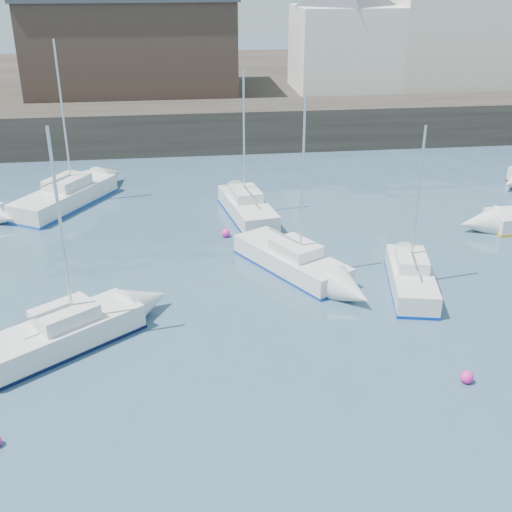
{
  "coord_description": "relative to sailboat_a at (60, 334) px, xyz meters",
  "views": [
    {
      "loc": [
        -3.01,
        -11.53,
        12.35
      ],
      "look_at": [
        0.0,
        12.0,
        1.5
      ],
      "focal_mm": 45.0,
      "sensor_mm": 36.0,
      "label": 1
    }
  ],
  "objects": [
    {
      "name": "water",
      "position": [
        7.36,
        -8.41,
        -0.55
      ],
      "size": [
        220.0,
        220.0,
        0.0
      ],
      "primitive_type": "plane",
      "color": "#2D4760",
      "rests_on": "ground"
    },
    {
      "name": "quay_wall",
      "position": [
        7.36,
        26.59,
        0.95
      ],
      "size": [
        90.0,
        5.0,
        3.0
      ],
      "primitive_type": "cube",
      "color": "#28231E",
      "rests_on": "ground"
    },
    {
      "name": "land_strip",
      "position": [
        7.36,
        44.59,
        0.85
      ],
      "size": [
        90.0,
        32.0,
        2.8
      ],
      "primitive_type": "cube",
      "color": "#28231E",
      "rests_on": "ground"
    },
    {
      "name": "bldg_east_a",
      "position": [
        27.36,
        33.59,
        8.26
      ],
      "size": [
        13.36,
        13.36,
        11.8
      ],
      "color": "beige",
      "rests_on": "land_strip"
    },
    {
      "name": "bldg_east_d",
      "position": [
        18.36,
        33.09,
        6.82
      ],
      "size": [
        11.14,
        11.14,
        8.95
      ],
      "color": "white",
      "rests_on": "land_strip"
    },
    {
      "name": "warehouse",
      "position": [
        1.36,
        34.59,
        6.07
      ],
      "size": [
        16.4,
        10.4,
        7.6
      ],
      "color": "#3D2D26",
      "rests_on": "land_strip"
    },
    {
      "name": "sailboat_a",
      "position": [
        0.0,
        0.0,
        0.0
      ],
      "size": [
        5.94,
        5.12,
        7.78
      ],
      "color": "silver",
      "rests_on": "ground"
    },
    {
      "name": "sailboat_b",
      "position": [
        9.14,
        5.18,
        -0.04
      ],
      "size": [
        4.66,
        6.21,
        7.78
      ],
      "color": "silver",
      "rests_on": "ground"
    },
    {
      "name": "sailboat_c",
      "position": [
        13.72,
        2.78,
        -0.03
      ],
      "size": [
        2.71,
        5.35,
        6.74
      ],
      "color": "silver",
      "rests_on": "ground"
    },
    {
      "name": "sailboat_f",
      "position": [
        7.95,
        11.93,
        -0.02
      ],
      "size": [
        2.75,
        6.02,
        7.54
      ],
      "color": "silver",
      "rests_on": "ground"
    },
    {
      "name": "sailboat_h",
      "position": [
        -1.89,
        14.88,
        0.03
      ],
      "size": [
        5.42,
        7.02,
        8.84
      ],
      "color": "silver",
      "rests_on": "ground"
    },
    {
      "name": "buoy_mid",
      "position": [
        13.27,
        -3.77,
        -0.55
      ],
      "size": [
        0.42,
        0.42,
        0.42
      ],
      "primitive_type": "sphere",
      "color": "#FF23A7",
      "rests_on": "ground"
    },
    {
      "name": "buoy_far",
      "position": [
        6.59,
        9.33,
        -0.55
      ],
      "size": [
        0.43,
        0.43,
        0.43
      ],
      "primitive_type": "sphere",
      "color": "#FF23A7",
      "rests_on": "ground"
    }
  ]
}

